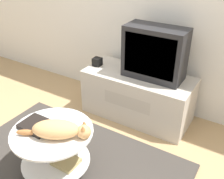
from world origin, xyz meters
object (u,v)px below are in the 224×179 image
dvd_box (37,125)px  tv (155,53)px  cat (59,130)px  speaker (97,62)px

dvd_box → tv: bearing=67.5°
tv → cat: size_ratio=1.15×
tv → dvd_box: tv is taller
speaker → cat: size_ratio=0.17×
speaker → dvd_box: (0.16, -1.10, -0.10)m
dvd_box → cat: bearing=1.4°
tv → cat: (-0.25, -1.16, -0.27)m
tv → dvd_box: bearing=-112.5°
cat → tv: bearing=49.0°
speaker → dvd_box: speaker is taller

